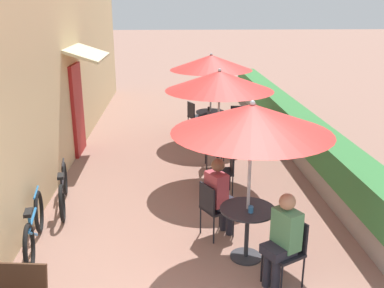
# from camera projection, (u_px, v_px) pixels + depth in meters

# --- Properties ---
(cafe_facade_wall) EXTENTS (0.98, 13.98, 4.20)m
(cafe_facade_wall) POSITION_uv_depth(u_px,v_px,m) (72.00, 61.00, 10.18)
(cafe_facade_wall) COLOR #D6B784
(cafe_facade_wall) RESTS_ON ground_plane
(planter_hedge) EXTENTS (0.60, 12.98, 1.01)m
(planter_hedge) POSITION_uv_depth(u_px,v_px,m) (287.00, 121.00, 10.96)
(planter_hedge) COLOR gray
(planter_hedge) RESTS_ON ground_plane
(patio_table_near) EXTENTS (0.76, 0.76, 0.75)m
(patio_table_near) POSITION_uv_depth(u_px,v_px,m) (247.00, 223.00, 5.83)
(patio_table_near) COLOR #28282D
(patio_table_near) RESTS_ON ground_plane
(patio_umbrella_near) EXTENTS (2.07, 2.07, 2.24)m
(patio_umbrella_near) POSITION_uv_depth(u_px,v_px,m) (252.00, 118.00, 5.37)
(patio_umbrella_near) COLOR #B7B7BC
(patio_umbrella_near) RESTS_ON ground_plane
(cafe_chair_near_left) EXTENTS (0.54, 0.54, 0.87)m
(cafe_chair_near_left) POSITION_uv_depth(u_px,v_px,m) (288.00, 247.00, 5.29)
(cafe_chair_near_left) COLOR black
(cafe_chair_near_left) RESTS_ON ground_plane
(seated_patron_near_left) EXTENTS (0.50, 0.47, 1.25)m
(seated_patron_near_left) POSITION_uv_depth(u_px,v_px,m) (283.00, 237.00, 5.18)
(seated_patron_near_left) COLOR #23232D
(seated_patron_near_left) RESTS_ON ground_plane
(cafe_chair_near_right) EXTENTS (0.54, 0.54, 0.87)m
(cafe_chair_near_right) POSITION_uv_depth(u_px,v_px,m) (213.00, 206.00, 6.38)
(cafe_chair_near_right) COLOR black
(cafe_chair_near_right) RESTS_ON ground_plane
(seated_patron_near_right) EXTENTS (0.50, 0.47, 1.25)m
(seated_patron_near_right) POSITION_uv_depth(u_px,v_px,m) (219.00, 194.00, 6.38)
(seated_patron_near_right) COLOR #23232D
(seated_patron_near_right) RESTS_ON ground_plane
(coffee_cup_near) EXTENTS (0.07, 0.07, 0.09)m
(coffee_cup_near) POSITION_uv_depth(u_px,v_px,m) (251.00, 209.00, 5.64)
(coffee_cup_near) COLOR teal
(coffee_cup_near) RESTS_ON patio_table_near
(patio_table_mid) EXTENTS (0.76, 0.76, 0.75)m
(patio_table_mid) POSITION_uv_depth(u_px,v_px,m) (218.00, 154.00, 8.51)
(patio_table_mid) COLOR #28282D
(patio_table_mid) RESTS_ON ground_plane
(patio_umbrella_mid) EXTENTS (2.07, 2.07, 2.24)m
(patio_umbrella_mid) POSITION_uv_depth(u_px,v_px,m) (219.00, 81.00, 8.05)
(patio_umbrella_mid) COLOR #B7B7BC
(patio_umbrella_mid) RESTS_ON ground_plane
(cafe_chair_mid_left) EXTENTS (0.40, 0.40, 0.87)m
(cafe_chair_mid_left) POSITION_uv_depth(u_px,v_px,m) (211.00, 144.00, 9.19)
(cafe_chair_mid_left) COLOR black
(cafe_chair_mid_left) RESTS_ON ground_plane
(cafe_chair_mid_right) EXTENTS (0.40, 0.40, 0.87)m
(cafe_chair_mid_right) POSITION_uv_depth(u_px,v_px,m) (226.00, 168.00, 7.83)
(cafe_chair_mid_right) COLOR black
(cafe_chair_mid_right) RESTS_ON ground_plane
(patio_table_far) EXTENTS (0.76, 0.76, 0.75)m
(patio_table_far) POSITION_uv_depth(u_px,v_px,m) (210.00, 120.00, 11.08)
(patio_table_far) COLOR #28282D
(patio_table_far) RESTS_ON ground_plane
(patio_umbrella_far) EXTENTS (2.07, 2.07, 2.24)m
(patio_umbrella_far) POSITION_uv_depth(u_px,v_px,m) (211.00, 62.00, 10.63)
(patio_umbrella_far) COLOR #B7B7BC
(patio_umbrella_far) RESTS_ON ground_plane
(cafe_chair_far_left) EXTENTS (0.56, 0.56, 0.87)m
(cafe_chair_far_left) POSITION_uv_depth(u_px,v_px,m) (199.00, 127.00, 10.47)
(cafe_chair_far_left) COLOR black
(cafe_chair_far_left) RESTS_ON ground_plane
(cafe_chair_far_right) EXTENTS (0.43, 0.43, 0.87)m
(cafe_chair_far_right) POSITION_uv_depth(u_px,v_px,m) (238.00, 120.00, 11.14)
(cafe_chair_far_right) COLOR black
(cafe_chair_far_right) RESTS_ON ground_plane
(cafe_chair_far_back) EXTENTS (0.53, 0.53, 0.87)m
(cafe_chair_far_back) POSITION_uv_depth(u_px,v_px,m) (195.00, 115.00, 11.66)
(cafe_chair_far_back) COLOR black
(cafe_chair_far_back) RESTS_ON ground_plane
(coffee_cup_far) EXTENTS (0.07, 0.07, 0.09)m
(coffee_cup_far) POSITION_uv_depth(u_px,v_px,m) (209.00, 108.00, 11.15)
(coffee_cup_far) COLOR #232328
(coffee_cup_far) RESTS_ON patio_table_far
(bicycle_leaning) EXTENTS (0.34, 1.71, 0.75)m
(bicycle_leaning) POSITION_uv_depth(u_px,v_px,m) (34.00, 227.00, 6.10)
(bicycle_leaning) COLOR black
(bicycle_leaning) RESTS_ON ground_plane
(bicycle_second) EXTENTS (0.37, 1.67, 0.71)m
(bicycle_second) POSITION_uv_depth(u_px,v_px,m) (63.00, 189.00, 7.40)
(bicycle_second) COLOR black
(bicycle_second) RESTS_ON ground_plane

